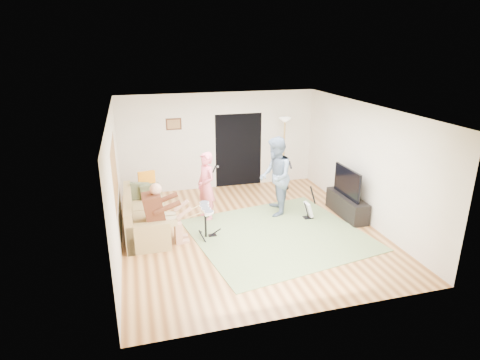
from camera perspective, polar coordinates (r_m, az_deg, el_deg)
name	(u,v)px	position (r m, az deg, el deg)	size (l,w,h in m)	color
floor	(250,231)	(8.99, 1.41, -7.24)	(6.00, 6.00, 0.00)	brown
walls	(250,173)	(8.48, 1.49, 0.96)	(5.50, 6.00, 2.70)	beige
ceiling	(251,109)	(8.16, 1.57, 10.00)	(6.00, 6.00, 0.00)	white
window_blinds	(115,172)	(8.29, -17.40, 1.08)	(2.05, 2.05, 0.00)	#93602D
doorway	(239,150)	(11.47, -0.20, 4.25)	(2.10, 2.10, 0.00)	black
picture_frame	(174,124)	(10.96, -9.41, 7.85)	(0.42, 0.03, 0.32)	#3F2314
area_rug	(278,234)	(8.86, 5.45, -7.71)	(3.49, 3.22, 0.02)	#6B804E
sofa	(142,219)	(9.11, -13.74, -5.48)	(0.88, 2.12, 0.86)	tan
drummer	(163,220)	(8.44, -10.84, -5.60)	(0.86, 0.48, 1.32)	#5B2C19
drum_kit	(206,224)	(8.61, -4.92, -6.22)	(0.39, 0.71, 0.73)	black
singer	(206,186)	(9.35, -4.83, -0.87)	(0.59, 0.39, 1.61)	#EE677B
microphone	(214,169)	(9.26, -3.68, 1.56)	(0.06, 0.06, 0.24)	black
guitarist	(275,177)	(9.56, 5.05, 0.49)	(0.92, 0.72, 1.90)	slate
guitar_held	(284,162)	(9.53, 6.24, 2.54)	(0.12, 0.60, 0.26)	silver
guitar_spare	(309,209)	(9.65, 9.75, -4.12)	(0.29, 0.26, 0.81)	black
torchiere_lamp	(284,141)	(11.19, 6.31, 5.56)	(0.36, 0.36, 2.03)	black
dining_chair	(150,198)	(10.05, -12.68, -2.56)	(0.50, 0.52, 1.01)	#D2BA89
tv_cabinet	(347,206)	(10.01, 14.95, -3.54)	(0.40, 1.40, 0.50)	black
television	(347,182)	(9.77, 15.00, -0.32)	(0.06, 1.10, 0.69)	black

